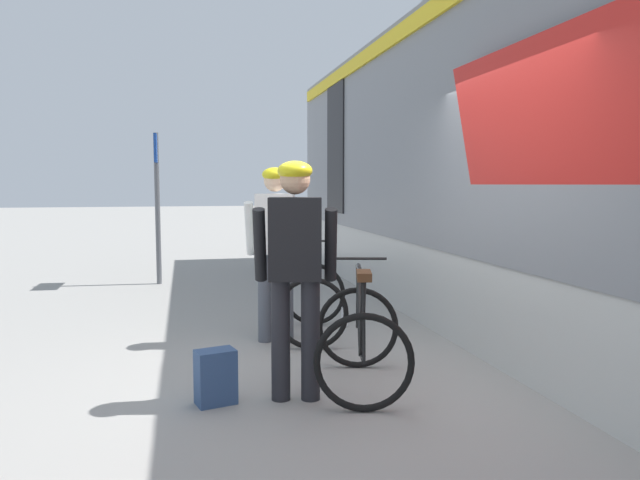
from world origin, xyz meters
TOP-DOWN VIEW (x-y plane):
  - ground_plane at (0.00, 0.00)m, footprint 80.00×80.00m
  - cyclist_near_in_white at (-0.50, 1.46)m, footprint 0.65×0.40m
  - cyclist_far_in_dark at (-0.60, -0.21)m, footprint 0.65×0.39m
  - bicycle_near_silver at (-0.09, 1.56)m, footprint 0.94×1.21m
  - bicycle_far_black at (-0.06, -0.07)m, footprint 0.95×1.21m
  - backpack_on_platform at (-1.19, -0.17)m, footprint 0.32×0.25m
  - water_bottle_near_the_bikes at (0.35, 1.93)m, footprint 0.08×0.08m
  - platform_sign_post at (-1.80, 5.38)m, footprint 0.08×0.70m

SIDE VIEW (x-z plane):
  - ground_plane at x=0.00m, z-range 0.00..0.00m
  - water_bottle_near_the_bikes at x=0.35m, z-range 0.00..0.21m
  - backpack_on_platform at x=-1.19m, z-range 0.00..0.40m
  - bicycle_near_silver at x=-0.09m, z-range -0.09..0.89m
  - bicycle_far_black at x=-0.06m, z-range -0.09..0.89m
  - cyclist_near_in_white at x=-0.50m, z-range 0.17..1.94m
  - cyclist_far_in_dark at x=-0.60m, z-range 0.17..1.94m
  - platform_sign_post at x=-1.80m, z-range 0.42..2.82m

